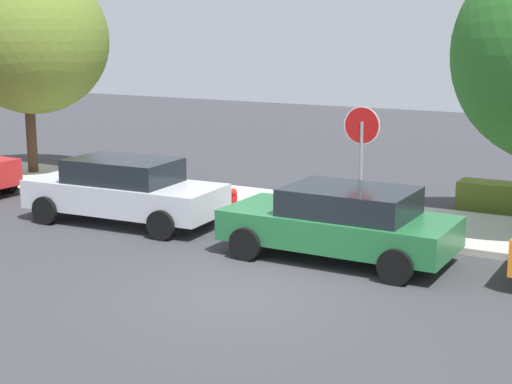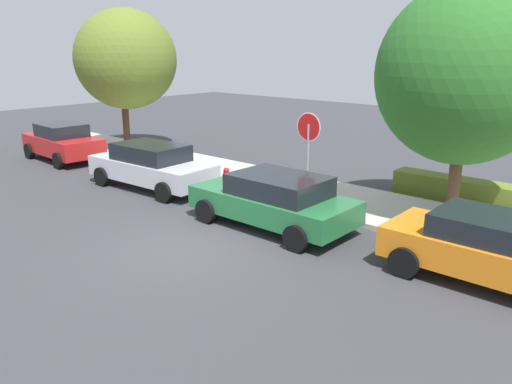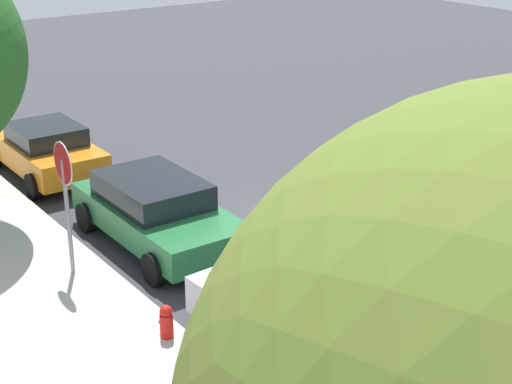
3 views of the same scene
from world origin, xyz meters
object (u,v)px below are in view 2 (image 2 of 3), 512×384
parked_car_orange (491,249)px  street_tree_mid_block (126,59)px  stop_sign (308,142)px  parked_car_green (274,199)px  fire_hydrant (227,178)px  street_tree_near_corner (465,75)px  parked_car_silver (152,165)px  parked_car_red (63,142)px

parked_car_orange → street_tree_mid_block: 17.09m
stop_sign → street_tree_mid_block: 11.07m
parked_car_green → fire_hydrant: parked_car_green is taller
street_tree_near_corner → fire_hydrant: (-6.71, -1.76, -3.49)m
stop_sign → fire_hydrant: size_ratio=3.82×
parked_car_silver → parked_car_orange: parked_car_silver is taller
parked_car_green → street_tree_near_corner: size_ratio=0.72×
parked_car_red → fire_hydrant: parked_car_red is taller
parked_car_orange → parked_car_green: bearing=-176.6°
stop_sign → street_tree_near_corner: street_tree_near_corner is taller
parked_car_green → parked_car_silver: 5.40m
parked_car_orange → parked_car_silver: bearing=-179.6°
fire_hydrant → street_tree_mid_block: bearing=167.2°
street_tree_near_corner → street_tree_mid_block: street_tree_mid_block is taller
street_tree_near_corner → street_tree_mid_block: bearing=180.0°
parked_car_red → parked_car_silver: bearing=-2.0°
parked_car_silver → parked_car_orange: (10.63, 0.08, -0.05)m
street_tree_mid_block → parked_car_red: bearing=-96.6°
street_tree_near_corner → street_tree_mid_block: (-14.46, 0.00, 0.15)m
parked_car_silver → street_tree_mid_block: bearing=150.5°
parked_car_red → street_tree_near_corner: (14.82, 3.09, 3.08)m
street_tree_near_corner → stop_sign: bearing=-158.6°
parked_car_green → parked_car_red: (-11.58, 0.45, 0.03)m
stop_sign → street_tree_mid_block: (-10.77, 1.45, 2.10)m
stop_sign → street_tree_mid_block: street_tree_mid_block is taller
street_tree_mid_block → parked_car_silver: bearing=-29.5°
parked_car_green → parked_car_orange: bearing=3.4°
parked_car_silver → fire_hydrant: parked_car_silver is taller
parked_car_silver → parked_car_red: size_ratio=1.15×
parked_car_silver → parked_car_orange: bearing=0.4°
parked_car_orange → fire_hydrant: 8.83m
stop_sign → fire_hydrant: bearing=-174.1°
parked_car_green → parked_car_red: bearing=177.8°
stop_sign → parked_car_silver: stop_sign is taller
parked_car_silver → parked_car_red: 6.19m
parked_car_red → parked_car_green: bearing=-2.2°
parked_car_orange → fire_hydrant: bearing=170.4°
fire_hydrant → parked_car_silver: bearing=-141.3°
parked_car_silver → street_tree_near_corner: size_ratio=0.75×
parked_car_red → parked_car_orange: bearing=-0.5°
street_tree_mid_block → stop_sign: bearing=-7.7°
street_tree_near_corner → fire_hydrant: street_tree_near_corner is taller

